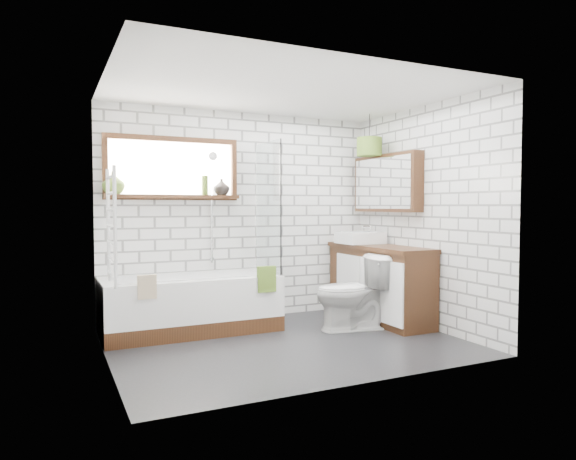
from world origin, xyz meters
name	(u,v)px	position (x,y,z in m)	size (l,w,h in m)	color
floor	(288,344)	(0.00, 0.00, -0.01)	(3.40, 2.60, 0.01)	black
ceiling	(288,90)	(0.00, 0.00, 2.50)	(3.40, 2.60, 0.01)	white
wall_back	(242,216)	(0.00, 1.30, 1.25)	(3.40, 0.01, 2.50)	white
wall_front	(361,222)	(0.00, -1.30, 1.25)	(3.40, 0.01, 2.50)	white
wall_left	(106,220)	(-1.70, 0.00, 1.25)	(0.01, 2.60, 2.50)	white
wall_right	(424,217)	(1.70, 0.00, 1.25)	(0.01, 2.60, 2.50)	white
window	(173,168)	(-0.85, 1.26, 1.80)	(1.52, 0.16, 0.68)	black
towel_radiator	(111,226)	(-1.66, 0.00, 1.20)	(0.06, 0.52, 1.00)	white
mirror_cabinet	(387,183)	(1.62, 0.60, 1.65)	(0.16, 1.20, 0.70)	black
shower_riser	(212,208)	(-0.40, 1.26, 1.35)	(0.02, 0.02, 1.30)	silver
bathtub	(191,304)	(-0.75, 0.89, 0.30)	(1.87, 0.83, 0.61)	white
shower_screen	(268,207)	(0.16, 0.89, 1.36)	(0.02, 0.72, 1.50)	white
towel_green	(267,279)	(-0.03, 0.47, 0.59)	(0.20, 0.06, 0.28)	#4C6C20
towel_beige	(147,287)	(-1.29, 0.47, 0.59)	(0.18, 0.05, 0.23)	tan
vanity	(379,283)	(1.45, 0.49, 0.45)	(0.51, 1.58, 0.90)	black
basin	(360,238)	(1.39, 0.82, 0.98)	(0.50, 0.44, 0.15)	white
tap	(371,232)	(1.55, 0.82, 1.04)	(0.03, 0.03, 0.18)	silver
toilet	(352,292)	(0.89, 0.21, 0.42)	(0.81, 0.46, 0.83)	white
vase_olive	(113,185)	(-1.50, 1.23, 1.60)	(0.24, 0.24, 0.25)	#537122
vase_dark	(222,189)	(-0.28, 1.23, 1.58)	(0.19, 0.19, 0.20)	black
bottle	(205,187)	(-0.49, 1.23, 1.59)	(0.07, 0.07, 0.22)	#537122
pendant	(369,147)	(1.45, 0.73, 2.10)	(0.31, 0.31, 0.23)	#4C6C20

